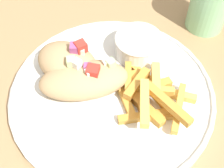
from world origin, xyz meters
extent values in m
cube|color=#9E7A51|center=(0.00, 0.00, 0.74)|extent=(1.40, 1.40, 0.04)
cylinder|color=white|center=(0.02, -0.05, 0.76)|extent=(0.32, 0.32, 0.01)
torus|color=white|center=(0.02, -0.05, 0.77)|extent=(0.31, 0.31, 0.01)
ellipsoid|color=tan|center=(-0.02, -0.06, 0.79)|extent=(0.15, 0.12, 0.04)
cube|color=#B7D693|center=(0.01, -0.03, 0.81)|extent=(0.02, 0.02, 0.01)
cube|color=#A34C84|center=(-0.02, -0.05, 0.81)|extent=(0.01, 0.01, 0.01)
cube|color=silver|center=(0.01, -0.03, 0.81)|extent=(0.02, 0.02, 0.01)
cube|color=white|center=(-0.01, -0.06, 0.81)|extent=(0.01, 0.01, 0.01)
cube|color=red|center=(-0.01, -0.06, 0.81)|extent=(0.02, 0.02, 0.02)
ellipsoid|color=tan|center=(-0.06, -0.03, 0.79)|extent=(0.12, 0.11, 0.05)
cube|color=red|center=(-0.04, -0.02, 0.82)|extent=(0.02, 0.02, 0.02)
cube|color=silver|center=(-0.04, -0.02, 0.81)|extent=(0.02, 0.02, 0.02)
cube|color=#A34C84|center=(-0.04, -0.02, 0.82)|extent=(0.02, 0.02, 0.02)
cube|color=white|center=(-0.03, -0.05, 0.82)|extent=(0.02, 0.02, 0.01)
cube|color=#B7D693|center=(-0.04, -0.05, 0.82)|extent=(0.02, 0.02, 0.01)
cube|color=gold|center=(0.06, -0.01, 0.78)|extent=(0.07, 0.05, 0.01)
cube|color=gold|center=(0.08, -0.09, 0.78)|extent=(0.07, 0.04, 0.01)
cube|color=gold|center=(0.03, -0.03, 0.78)|extent=(0.08, 0.05, 0.01)
cube|color=gold|center=(0.06, -0.05, 0.78)|extent=(0.04, 0.08, 0.01)
cube|color=#E5B251|center=(0.11, -0.04, 0.78)|extent=(0.07, 0.02, 0.01)
cube|color=gold|center=(0.07, -0.07, 0.78)|extent=(0.07, 0.05, 0.01)
cube|color=gold|center=(0.04, -0.06, 0.78)|extent=(0.05, 0.07, 0.01)
cube|color=gold|center=(0.08, -0.04, 0.78)|extent=(0.06, 0.05, 0.01)
cube|color=gold|center=(0.09, -0.09, 0.77)|extent=(0.06, 0.03, 0.01)
cube|color=gold|center=(0.09, -0.05, 0.77)|extent=(0.05, 0.05, 0.01)
cube|color=#E5B251|center=(0.08, -0.03, 0.79)|extent=(0.02, 0.06, 0.01)
cube|color=#E5B251|center=(0.07, -0.08, 0.80)|extent=(0.03, 0.08, 0.01)
cube|color=gold|center=(0.12, -0.07, 0.78)|extent=(0.01, 0.08, 0.01)
cube|color=gold|center=(0.06, -0.04, 0.79)|extent=(0.03, 0.06, 0.01)
cube|color=gold|center=(0.10, -0.08, 0.80)|extent=(0.07, 0.06, 0.01)
cube|color=gold|center=(0.08, -0.05, 0.78)|extent=(0.07, 0.02, 0.01)
cube|color=gold|center=(0.04, -0.03, 0.79)|extent=(0.02, 0.06, 0.01)
cylinder|color=white|center=(0.04, 0.03, 0.79)|extent=(0.07, 0.07, 0.03)
cylinder|color=beige|center=(0.04, 0.03, 0.80)|extent=(0.06, 0.06, 0.01)
torus|color=white|center=(0.04, 0.03, 0.80)|extent=(0.08, 0.08, 0.00)
cylinder|color=#8CCC93|center=(0.15, 0.15, 0.81)|extent=(0.07, 0.07, 0.11)
cylinder|color=silver|center=(0.15, 0.15, 0.79)|extent=(0.06, 0.06, 0.06)
camera|label=1|loc=(0.08, -0.32, 1.16)|focal=50.00mm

